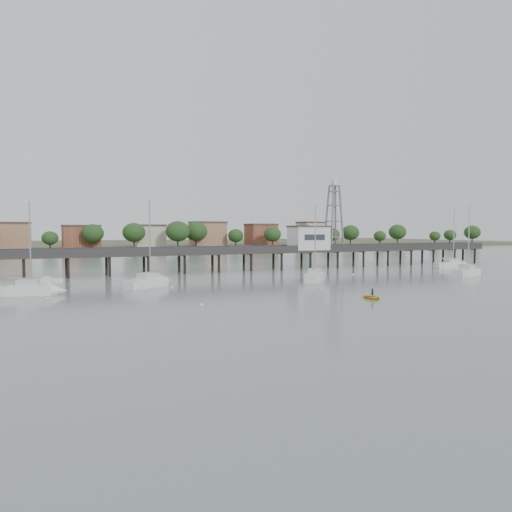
{
  "coord_description": "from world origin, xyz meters",
  "views": [
    {
      "loc": [
        -30.97,
        -33.51,
        8.36
      ],
      "look_at": [
        4.03,
        42.0,
        4.0
      ],
      "focal_mm": 35.0,
      "sensor_mm": 36.0,
      "label": 1
    }
  ],
  "objects_px": {
    "lattice_tower": "(334,218)",
    "sailboat_c": "(316,276)",
    "sailboat_f": "(154,282)",
    "white_tender": "(52,281)",
    "pier": "(199,253)",
    "sailboat_b": "(38,290)",
    "sailboat_e": "(457,265)",
    "sailboat_d": "(470,272)",
    "yellow_dinghy": "(372,299)"
  },
  "relations": [
    {
      "from": "pier",
      "to": "white_tender",
      "type": "xyz_separation_m",
      "value": [
        -27.31,
        -9.05,
        -3.4
      ]
    },
    {
      "from": "sailboat_c",
      "to": "sailboat_e",
      "type": "relative_size",
      "value": 0.96
    },
    {
      "from": "sailboat_d",
      "to": "sailboat_e",
      "type": "bearing_deg",
      "value": 32.4
    },
    {
      "from": "lattice_tower",
      "to": "white_tender",
      "type": "distance_m",
      "value": 60.46
    },
    {
      "from": "sailboat_c",
      "to": "white_tender",
      "type": "height_order",
      "value": "sailboat_c"
    },
    {
      "from": "sailboat_b",
      "to": "sailboat_e",
      "type": "xyz_separation_m",
      "value": [
        84.55,
        10.76,
        -0.01
      ]
    },
    {
      "from": "pier",
      "to": "yellow_dinghy",
      "type": "bearing_deg",
      "value": -81.06
    },
    {
      "from": "pier",
      "to": "sailboat_d",
      "type": "bearing_deg",
      "value": -32.22
    },
    {
      "from": "pier",
      "to": "sailboat_c",
      "type": "relative_size",
      "value": 11.29
    },
    {
      "from": "pier",
      "to": "sailboat_b",
      "type": "height_order",
      "value": "sailboat_b"
    },
    {
      "from": "sailboat_f",
      "to": "pier",
      "type": "bearing_deg",
      "value": 22.3
    },
    {
      "from": "sailboat_c",
      "to": "sailboat_f",
      "type": "height_order",
      "value": "sailboat_f"
    },
    {
      "from": "sailboat_f",
      "to": "white_tender",
      "type": "bearing_deg",
      "value": 106.08
    },
    {
      "from": "sailboat_f",
      "to": "yellow_dinghy",
      "type": "xyz_separation_m",
      "value": [
        20.81,
        -24.5,
        -0.64
      ]
    },
    {
      "from": "sailboat_d",
      "to": "sailboat_f",
      "type": "distance_m",
      "value": 57.34
    },
    {
      "from": "sailboat_b",
      "to": "white_tender",
      "type": "height_order",
      "value": "sailboat_b"
    },
    {
      "from": "sailboat_c",
      "to": "white_tender",
      "type": "bearing_deg",
      "value": 111.5
    },
    {
      "from": "sailboat_f",
      "to": "sailboat_e",
      "type": "bearing_deg",
      "value": -27.72
    },
    {
      "from": "yellow_dinghy",
      "to": "sailboat_c",
      "type": "bearing_deg",
      "value": 80.19
    },
    {
      "from": "sailboat_c",
      "to": "white_tender",
      "type": "xyz_separation_m",
      "value": [
        -39.97,
        13.96,
        -0.24
      ]
    },
    {
      "from": "sailboat_f",
      "to": "white_tender",
      "type": "height_order",
      "value": "sailboat_f"
    },
    {
      "from": "sailboat_c",
      "to": "sailboat_f",
      "type": "bearing_deg",
      "value": 125.26
    },
    {
      "from": "lattice_tower",
      "to": "sailboat_c",
      "type": "height_order",
      "value": "lattice_tower"
    },
    {
      "from": "pier",
      "to": "sailboat_d",
      "type": "distance_m",
      "value": 51.16
    },
    {
      "from": "lattice_tower",
      "to": "sailboat_c",
      "type": "distance_m",
      "value": 31.53
    },
    {
      "from": "sailboat_b",
      "to": "sailboat_c",
      "type": "relative_size",
      "value": 0.95
    },
    {
      "from": "sailboat_b",
      "to": "yellow_dinghy",
      "type": "relative_size",
      "value": 4.35
    },
    {
      "from": "sailboat_d",
      "to": "sailboat_e",
      "type": "height_order",
      "value": "sailboat_e"
    },
    {
      "from": "sailboat_d",
      "to": "sailboat_e",
      "type": "xyz_separation_m",
      "value": [
        11.67,
        14.1,
        -0.0
      ]
    },
    {
      "from": "sailboat_e",
      "to": "yellow_dinghy",
      "type": "xyz_separation_m",
      "value": [
        -47.8,
        -31.85,
        -0.64
      ]
    },
    {
      "from": "lattice_tower",
      "to": "sailboat_e",
      "type": "distance_m",
      "value": 28.77
    },
    {
      "from": "sailboat_f",
      "to": "yellow_dinghy",
      "type": "distance_m",
      "value": 32.15
    },
    {
      "from": "sailboat_c",
      "to": "sailboat_f",
      "type": "distance_m",
      "value": 26.51
    },
    {
      "from": "pier",
      "to": "lattice_tower",
      "type": "relative_size",
      "value": 9.68
    },
    {
      "from": "sailboat_b",
      "to": "lattice_tower",
      "type": "bearing_deg",
      "value": 32.24
    },
    {
      "from": "sailboat_e",
      "to": "lattice_tower",
      "type": "bearing_deg",
      "value": 158.23
    },
    {
      "from": "pier",
      "to": "sailboat_f",
      "type": "bearing_deg",
      "value": -123.86
    },
    {
      "from": "pier",
      "to": "sailboat_d",
      "type": "height_order",
      "value": "sailboat_d"
    },
    {
      "from": "pier",
      "to": "sailboat_e",
      "type": "xyz_separation_m",
      "value": [
        54.87,
        -13.12,
        -3.16
      ]
    },
    {
      "from": "pier",
      "to": "lattice_tower",
      "type": "distance_m",
      "value": 32.34
    },
    {
      "from": "pier",
      "to": "sailboat_c",
      "type": "distance_m",
      "value": 26.45
    },
    {
      "from": "yellow_dinghy",
      "to": "white_tender",
      "type": "bearing_deg",
      "value": 138.19
    },
    {
      "from": "sailboat_e",
      "to": "sailboat_f",
      "type": "distance_m",
      "value": 69.0
    },
    {
      "from": "sailboat_b",
      "to": "white_tender",
      "type": "distance_m",
      "value": 15.02
    },
    {
      "from": "sailboat_c",
      "to": "lattice_tower",
      "type": "bearing_deg",
      "value": 1.43
    },
    {
      "from": "pier",
      "to": "sailboat_c",
      "type": "xyz_separation_m",
      "value": [
        12.65,
        -23.01,
        -3.15
      ]
    },
    {
      "from": "lattice_tower",
      "to": "sailboat_f",
      "type": "distance_m",
      "value": 50.74
    },
    {
      "from": "sailboat_e",
      "to": "sailboat_f",
      "type": "bearing_deg",
      "value": -166.35
    },
    {
      "from": "sailboat_f",
      "to": "white_tender",
      "type": "distance_m",
      "value": 17.74
    },
    {
      "from": "sailboat_e",
      "to": "white_tender",
      "type": "relative_size",
      "value": 3.9
    }
  ]
}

